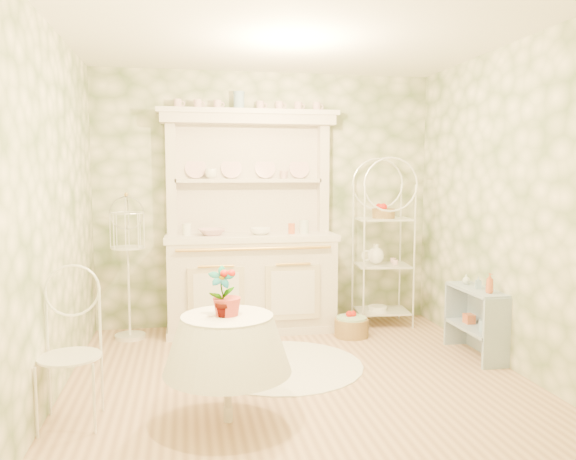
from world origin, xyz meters
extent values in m
plane|color=tan|center=(0.00, 0.00, 0.00)|extent=(3.60, 3.60, 0.00)
plane|color=white|center=(0.00, 0.00, 2.70)|extent=(3.60, 3.60, 0.00)
plane|color=#EFE4C5|center=(-1.80, 0.00, 1.35)|extent=(3.60, 3.60, 0.00)
plane|color=#EFE4C5|center=(1.80, 0.00, 1.35)|extent=(3.60, 3.60, 0.00)
plane|color=#EFE4C5|center=(0.00, 1.80, 1.35)|extent=(3.60, 3.60, 0.00)
plane|color=#EFE4C5|center=(0.00, -1.80, 1.35)|extent=(3.60, 3.60, 0.00)
cube|color=silver|center=(-0.20, 1.52, 1.15)|extent=(1.87, 0.61, 2.29)
cube|color=white|center=(1.22, 1.50, 0.94)|extent=(0.63, 0.48, 1.87)
cube|color=#9AAFC3|center=(1.68, 0.34, 0.29)|extent=(0.31, 0.70, 0.58)
cylinder|color=white|center=(-0.61, -0.62, 0.39)|extent=(0.86, 0.86, 0.77)
cube|color=white|center=(-1.61, -0.48, 0.48)|extent=(0.51, 0.51, 0.97)
cube|color=white|center=(-1.43, 1.45, 0.73)|extent=(0.37, 0.37, 1.46)
cylinder|color=olive|center=(0.76, 1.11, 0.12)|extent=(0.38, 0.38, 0.24)
cylinder|color=white|center=(-0.07, 0.38, 0.01)|extent=(1.71, 1.71, 0.01)
imported|color=white|center=(-0.60, 1.51, 1.02)|extent=(0.33, 0.33, 0.07)
imported|color=white|center=(-0.11, 1.47, 1.02)|extent=(0.28, 0.28, 0.07)
imported|color=white|center=(-0.59, 1.68, 1.61)|extent=(0.15, 0.15, 0.10)
imported|color=white|center=(0.17, 1.68, 1.61)|extent=(0.12, 0.12, 0.09)
imported|color=#3F7238|center=(-0.64, -0.67, 0.85)|extent=(0.17, 0.12, 0.33)
imported|color=#C95E32|center=(1.68, 0.13, 0.68)|extent=(0.08, 0.08, 0.17)
imported|color=#84A8C4|center=(1.68, 0.32, 0.65)|extent=(0.06, 0.06, 0.11)
imported|color=silver|center=(1.68, 0.53, 0.65)|extent=(0.10, 0.10, 0.10)
camera|label=1|loc=(-0.86, -4.19, 1.62)|focal=35.00mm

